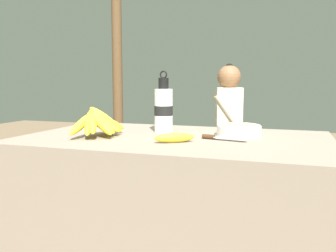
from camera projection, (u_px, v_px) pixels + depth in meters
market_counter at (175, 215)px, 1.63m from camera, size 1.34×0.81×0.73m
banana_bunch_ripe at (98, 122)px, 1.59m from camera, size 0.19×0.31×0.14m
serving_bowl at (239, 129)px, 1.62m from camera, size 0.20×0.20×0.05m
water_bottle at (164, 109)px, 1.72m from camera, size 0.09×0.09×0.30m
loose_banana_front at (174, 138)px, 1.42m from camera, size 0.16×0.13×0.04m
knife at (218, 137)px, 1.50m from camera, size 0.20×0.06×0.02m
wooden_bench at (217, 153)px, 3.03m from camera, size 1.80×0.32×0.44m
seated_vendor at (223, 121)px, 2.94m from camera, size 0.45×0.42×1.13m
banana_bunch_green at (166, 136)px, 3.17m from camera, size 0.17×0.27×0.14m
support_post_near at (117, 67)px, 3.70m from camera, size 0.10×0.10×2.26m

